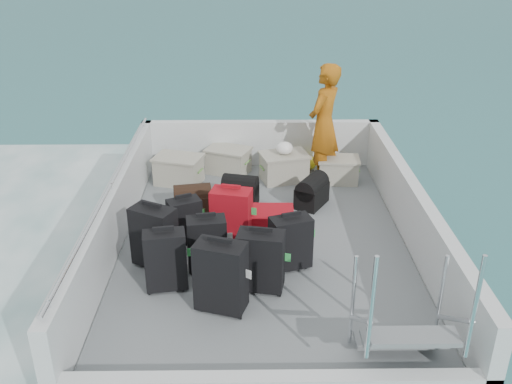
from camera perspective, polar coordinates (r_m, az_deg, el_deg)
ground at (r=7.09m, az=0.78°, el=-9.34°), size 160.00×160.00×0.00m
ferry_hull at (r=6.93m, az=0.79°, el=-7.29°), size 3.60×5.00×0.60m
deck at (r=6.77m, az=0.81°, el=-5.08°), size 3.30×4.70×0.02m
deck_fittings at (r=6.32m, az=4.05°, el=-3.52°), size 3.60×5.00×0.90m
suitcase_0 at (r=5.85m, az=-9.02°, el=-6.84°), size 0.45×0.30×0.65m
suitcase_1 at (r=6.24m, az=-10.13°, el=-4.51°), size 0.54×0.45×0.70m
suitcase_2 at (r=6.69m, az=-7.13°, el=-2.90°), size 0.43×0.36×0.54m
suitcase_3 at (r=5.48m, az=-3.53°, el=-8.51°), size 0.54×0.41×0.72m
suitcase_4 at (r=6.13m, az=-4.93°, el=-5.24°), size 0.44×0.30×0.61m
suitcase_5 at (r=6.68m, az=-2.47°, el=-2.32°), size 0.51×0.37×0.64m
suitcase_6 at (r=5.78m, az=0.48°, el=-6.98°), size 0.51×0.35×0.64m
suitcase_7 at (r=6.14m, az=3.47°, el=-5.14°), size 0.49×0.37×0.60m
suitcase_8 at (r=6.96m, az=1.03°, el=-2.83°), size 0.68×0.45×0.26m
duffel_0 at (r=7.36m, az=-6.33°, el=-1.11°), size 0.51×0.37×0.32m
duffel_1 at (r=7.59m, az=-1.59°, el=-0.12°), size 0.52×0.40×0.32m
duffel_2 at (r=7.60m, az=5.60°, el=-0.21°), size 0.51×0.57×0.32m
crate_0 at (r=8.29m, az=-7.72°, el=2.12°), size 0.72×0.59×0.38m
crate_1 at (r=8.58m, az=-2.78°, el=3.07°), size 0.70×0.60×0.36m
crate_2 at (r=8.31m, az=2.82°, el=2.41°), size 0.72×0.58×0.38m
crate_3 at (r=8.35m, az=8.20°, el=2.11°), size 0.58×0.42×0.34m
yellow_bag at (r=8.74m, az=5.17°, el=2.93°), size 0.28×0.26×0.22m
white_bag at (r=8.21m, az=2.86°, el=4.22°), size 0.24×0.24×0.18m
passenger at (r=8.13m, az=6.81°, el=6.76°), size 0.69×0.75×1.72m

